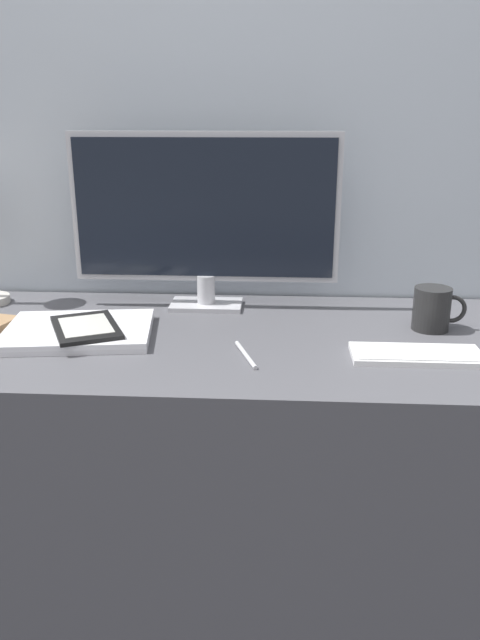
# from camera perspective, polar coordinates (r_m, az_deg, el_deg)

# --- Properties ---
(wall_back) EXTENTS (3.60, 0.05, 2.40)m
(wall_back) POSITION_cam_1_polar(r_m,az_deg,el_deg) (1.69, -0.35, 18.25)
(wall_back) COLOR #B2BCC6
(wall_back) RESTS_ON ground_plane
(desk) EXTENTS (1.48, 0.66, 0.73)m
(desk) POSITION_cam_1_polar(r_m,az_deg,el_deg) (1.57, -1.19, -13.97)
(desk) COLOR #4C4C51
(desk) RESTS_ON ground_plane
(monitor) EXTENTS (0.67, 0.11, 0.44)m
(monitor) POSITION_cam_1_polar(r_m,az_deg,el_deg) (1.57, -3.23, 9.59)
(monitor) COLOR #B7B7BC
(monitor) RESTS_ON desk
(keyboard) EXTENTS (0.27, 0.11, 0.01)m
(keyboard) POSITION_cam_1_polar(r_m,az_deg,el_deg) (1.33, 15.85, -3.06)
(keyboard) COLOR silver
(keyboard) RESTS_ON desk
(laptop) EXTENTS (0.35, 0.28, 0.02)m
(laptop) POSITION_cam_1_polar(r_m,az_deg,el_deg) (1.45, -14.52, -1.00)
(laptop) COLOR silver
(laptop) RESTS_ON desk
(ereader) EXTENTS (0.20, 0.23, 0.01)m
(ereader) POSITION_cam_1_polar(r_m,az_deg,el_deg) (1.42, -13.91, -0.64)
(ereader) COLOR black
(ereader) RESTS_ON laptop
(coffee_mug) EXTENTS (0.12, 0.08, 0.10)m
(coffee_mug) POSITION_cam_1_polar(r_m,az_deg,el_deg) (1.50, 17.21, 0.99)
(coffee_mug) COLOR black
(coffee_mug) RESTS_ON desk
(pen) EXTENTS (0.05, 0.14, 0.01)m
(pen) POSITION_cam_1_polar(r_m,az_deg,el_deg) (1.29, 0.53, -3.19)
(pen) COLOR silver
(pen) RESTS_ON desk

